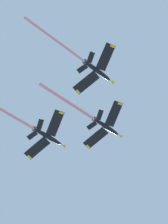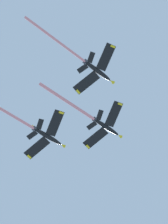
{
  "view_description": "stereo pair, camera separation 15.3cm",
  "coord_description": "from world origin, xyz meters",
  "views": [
    {
      "loc": [
        6.22,
        36.28,
        1.9
      ],
      "look_at": [
        -0.13,
        11.85,
        169.61
      ],
      "focal_mm": 80.08,
      "sensor_mm": 36.0,
      "label": 1
    },
    {
      "loc": [
        6.37,
        36.24,
        1.9
      ],
      "look_at": [
        -0.13,
        11.85,
        169.61
      ],
      "focal_mm": 80.08,
      "sensor_mm": 36.0,
      "label": 2
    }
  ],
  "objects": [
    {
      "name": "jet_lead",
      "position": [
        -3.86,
        10.25,
        171.08
      ],
      "size": [
        32.66,
        19.94,
        15.76
      ],
      "color": "black"
    },
    {
      "name": "jet_left_wing",
      "position": [
        14.92,
        2.8,
        165.84
      ],
      "size": [
        35.12,
        20.61,
        16.01
      ],
      "color": "black"
    },
    {
      "name": "jet_right_wing",
      "position": [
        2.98,
        28.26,
        165.3
      ],
      "size": [
        33.11,
        20.45,
        16.5
      ],
      "color": "black"
    }
  ]
}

